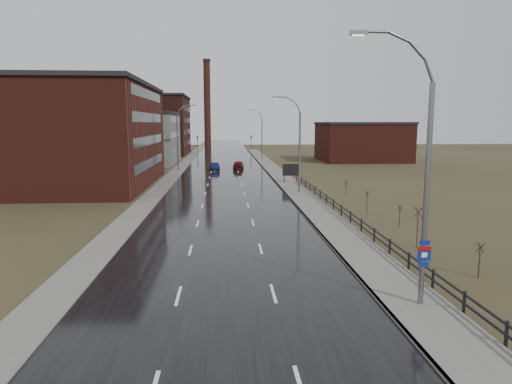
{
  "coord_description": "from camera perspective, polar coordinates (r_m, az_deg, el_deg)",
  "views": [
    {
      "loc": [
        -0.02,
        -17.15,
        8.29
      ],
      "look_at": [
        2.4,
        17.67,
        3.0
      ],
      "focal_mm": 32.0,
      "sensor_mm": 36.0,
      "label": 1
    }
  ],
  "objects": [
    {
      "name": "warehouse_mid",
      "position": [
        96.88,
        -14.75,
        6.55
      ],
      "size": [
        16.32,
        20.4,
        10.5
      ],
      "color": "slate",
      "rests_on": "ground"
    },
    {
      "name": "warehouse_near",
      "position": [
        65.61,
        -22.77,
        6.62
      ],
      "size": [
        22.44,
        28.56,
        13.5
      ],
      "color": "#471914",
      "rests_on": "ground"
    },
    {
      "name": "ground",
      "position": [
        19.05,
        -3.68,
        -17.2
      ],
      "size": [
        320.0,
        320.0,
        0.0
      ],
      "primitive_type": "plane",
      "color": "#2D2819",
      "rests_on": "ground"
    },
    {
      "name": "warehouse_far",
      "position": [
        127.24,
        -14.51,
        8.11
      ],
      "size": [
        26.52,
        24.48,
        15.5
      ],
      "color": "#331611",
      "rests_on": "ground"
    },
    {
      "name": "billboard",
      "position": [
        63.41,
        4.33,
        2.71
      ],
      "size": [
        2.22,
        0.17,
        2.69
      ],
      "color": "black",
      "rests_on": "ground"
    },
    {
      "name": "shrub_c",
      "position": [
        32.46,
        19.54,
        -3.98
      ],
      "size": [
        0.66,
        0.69,
        2.8
      ],
      "color": "#382D23",
      "rests_on": "ground"
    },
    {
      "name": "streetlight_left",
      "position": [
        79.56,
        -9.57,
        6.74
      ],
      "size": [
        3.36,
        0.28,
        11.35
      ],
      "color": "slate",
      "rests_on": "ground"
    },
    {
      "name": "streetlight_main",
      "position": [
        21.06,
        19.84,
        2.02
      ],
      "size": [
        3.91,
        0.29,
        12.11
      ],
      "color": "slate",
      "rests_on": "ground"
    },
    {
      "name": "traffic_light_left",
      "position": [
        137.43,
        -7.35,
        7.01
      ],
      "size": [
        0.58,
        2.73,
        5.3
      ],
      "color": "black",
      "rests_on": "ground"
    },
    {
      "name": "car_near",
      "position": [
        80.35,
        -5.2,
        3.15
      ],
      "size": [
        1.97,
        4.25,
        1.35
      ],
      "primitive_type": "imported",
      "rotation": [
        0.0,
        0.0,
        0.14
      ],
      "color": "#0B143A",
      "rests_on": "ground"
    },
    {
      "name": "shrub_e",
      "position": [
        42.93,
        13.71,
        -1.17
      ],
      "size": [
        0.53,
        0.56,
        2.22
      ],
      "color": "#382D23",
      "rests_on": "ground"
    },
    {
      "name": "building_right",
      "position": [
        103.76,
        13.11,
        6.17
      ],
      "size": [
        18.36,
        16.32,
        8.5
      ],
      "color": "#471914",
      "rests_on": "ground"
    },
    {
      "name": "shrub_d",
      "position": [
        38.63,
        17.52,
        -2.75
      ],
      "size": [
        0.43,
        0.45,
        1.78
      ],
      "color": "#382D23",
      "rests_on": "ground"
    },
    {
      "name": "shrub_f",
      "position": [
        53.53,
        11.19,
        0.55
      ],
      "size": [
        0.42,
        0.44,
        1.75
      ],
      "color": "#382D23",
      "rests_on": "ground"
    },
    {
      "name": "smokestack",
      "position": [
        167.41,
        -6.12,
        11.04
      ],
      "size": [
        2.7,
        2.7,
        30.7
      ],
      "color": "#331611",
      "rests_on": "ground"
    },
    {
      "name": "shrub_b",
      "position": [
        27.6,
        26.16,
        -7.51
      ],
      "size": [
        0.47,
        0.49,
        1.96
      ],
      "color": "#382D23",
      "rests_on": "ground"
    },
    {
      "name": "sidewalk_left",
      "position": [
        78.02,
        -9.97,
        2.43
      ],
      "size": [
        2.4,
        260.0,
        0.12
      ],
      "primitive_type": "cube",
      "color": "#595651",
      "rests_on": "ground"
    },
    {
      "name": "car_far",
      "position": [
        82.88,
        -2.21,
        3.4
      ],
      "size": [
        2.22,
        4.59,
        1.51
      ],
      "primitive_type": "imported",
      "rotation": [
        0.0,
        0.0,
        3.04
      ],
      "color": "#4C0D0C",
      "rests_on": "ground"
    },
    {
      "name": "guardrail",
      "position": [
        37.7,
        12.02,
        -3.17
      ],
      "size": [
        0.1,
        53.05,
        1.1
      ],
      "color": "black",
      "rests_on": "ground"
    },
    {
      "name": "streetlight_right_mid",
      "position": [
        53.89,
        5.16,
        5.98
      ],
      "size": [
        3.36,
        0.28,
        11.35
      ],
      "color": "slate",
      "rests_on": "ground"
    },
    {
      "name": "streetlight_right_far",
      "position": [
        107.52,
        0.59,
        7.31
      ],
      "size": [
        3.36,
        0.28,
        11.35
      ],
      "color": "slate",
      "rests_on": "ground"
    },
    {
      "name": "sidewalk_right",
      "position": [
        53.49,
        5.35,
        -0.24
      ],
      "size": [
        3.2,
        180.0,
        0.18
      ],
      "primitive_type": "cube",
      "color": "#595651",
      "rests_on": "ground"
    },
    {
      "name": "curb_right",
      "position": [
        53.27,
        3.74,
        -0.25
      ],
      "size": [
        0.16,
        180.0,
        0.18
      ],
      "primitive_type": "cube",
      "color": "slate",
      "rests_on": "ground"
    },
    {
      "name": "road",
      "position": [
        77.59,
        -3.93,
        2.49
      ],
      "size": [
        14.0,
        300.0,
        0.06
      ],
      "primitive_type": "cube",
      "color": "black",
      "rests_on": "ground"
    },
    {
      "name": "traffic_light_right",
      "position": [
        137.43,
        -0.62,
        7.08
      ],
      "size": [
        0.58,
        2.73,
        5.3
      ],
      "color": "black",
      "rests_on": "ground"
    }
  ]
}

